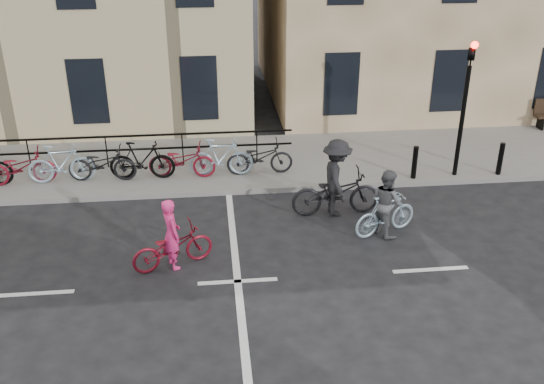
{
  "coord_description": "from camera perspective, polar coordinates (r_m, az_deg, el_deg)",
  "views": [
    {
      "loc": [
        -0.42,
        -10.21,
        6.84
      ],
      "look_at": [
        0.89,
        1.79,
        1.1
      ],
      "focal_mm": 40.0,
      "sensor_mm": 36.0,
      "label": 1
    }
  ],
  "objects": [
    {
      "name": "bollard_east",
      "position": [
        16.65,
        13.28,
        2.73
      ],
      "size": [
        0.14,
        0.14,
        0.9
      ],
      "primitive_type": "cylinder",
      "color": "black",
      "rests_on": "sidewalk"
    },
    {
      "name": "bollard_west",
      "position": [
        17.58,
        20.7,
        2.95
      ],
      "size": [
        0.14,
        0.14,
        0.9
      ],
      "primitive_type": "cylinder",
      "color": "black",
      "rests_on": "sidewalk"
    },
    {
      "name": "ground",
      "position": [
        12.3,
        -3.25,
        -8.41
      ],
      "size": [
        120.0,
        120.0,
        0.0
      ],
      "primitive_type": "plane",
      "color": "black",
      "rests_on": "ground"
    },
    {
      "name": "cyclist_dark",
      "position": [
        14.58,
        6.05,
        0.6
      ],
      "size": [
        2.16,
        1.25,
        1.91
      ],
      "rotation": [
        0.0,
        0.0,
        1.59
      ],
      "color": "black",
      "rests_on": "ground"
    },
    {
      "name": "parked_bikes",
      "position": [
        16.71,
        -15.7,
        2.68
      ],
      "size": [
        10.4,
        1.23,
        1.05
      ],
      "color": "black",
      "rests_on": "sidewalk"
    },
    {
      "name": "cyclist_pink",
      "position": [
        12.66,
        -9.37,
        -4.82
      ],
      "size": [
        1.83,
        1.19,
        1.54
      ],
      "rotation": [
        0.0,
        0.0,
        1.94
      ],
      "color": "maroon",
      "rests_on": "ground"
    },
    {
      "name": "traffic_light",
      "position": [
        16.57,
        17.79,
        8.88
      ],
      "size": [
        0.18,
        0.3,
        3.9
      ],
      "color": "black",
      "rests_on": "sidewalk"
    },
    {
      "name": "sidewalk",
      "position": [
        17.93,
        -17.26,
        2.07
      ],
      "size": [
        46.0,
        4.0,
        0.15
      ],
      "primitive_type": "cube",
      "color": "slate",
      "rests_on": "ground"
    },
    {
      "name": "cyclist_grey",
      "position": [
        13.91,
        10.69,
        -1.53
      ],
      "size": [
        1.68,
        1.01,
        1.57
      ],
      "rotation": [
        0.0,
        0.0,
        1.94
      ],
      "color": "#98B5C7",
      "rests_on": "ground"
    }
  ]
}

